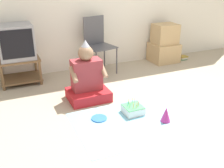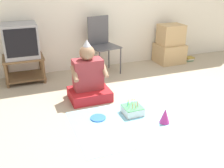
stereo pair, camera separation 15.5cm
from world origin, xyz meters
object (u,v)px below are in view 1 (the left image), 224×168
object	(u,v)px
book_pile	(183,58)
birthday_cake	(133,109)
cardboard_box_stack	(164,45)
person_seated	(87,80)
party_hat_blue	(166,114)
tv	(16,42)
paper_plate	(99,118)
folding_chair	(97,41)

from	to	relation	value
book_pile	birthday_cake	size ratio (longest dim) A/B	0.72
cardboard_box_stack	person_seated	world-z (taller)	person_seated
person_seated	party_hat_blue	size ratio (longest dim) A/B	4.57
tv	cardboard_box_stack	distance (m)	2.72
cardboard_box_stack	person_seated	bearing A→B (deg)	-152.98
tv	paper_plate	distance (m)	1.86
book_pile	birthday_cake	bearing A→B (deg)	-142.01
book_pile	birthday_cake	distance (m)	2.50
tv	party_hat_blue	bearing A→B (deg)	-53.75
birthday_cake	party_hat_blue	size ratio (longest dim) A/B	1.27
folding_chair	party_hat_blue	bearing A→B (deg)	-86.23
party_hat_blue	birthday_cake	bearing A→B (deg)	128.98
cardboard_box_stack	birthday_cake	world-z (taller)	cardboard_box_stack
party_hat_blue	paper_plate	xyz separation A→B (m)	(-0.70, 0.37, -0.09)
person_seated	paper_plate	world-z (taller)	person_seated
folding_chair	birthday_cake	world-z (taller)	folding_chair
birthday_cake	party_hat_blue	bearing A→B (deg)	-51.02
folding_chair	paper_plate	size ratio (longest dim) A/B	5.05
party_hat_blue	person_seated	bearing A→B (deg)	123.87
cardboard_box_stack	party_hat_blue	bearing A→B (deg)	-123.30
cardboard_box_stack	birthday_cake	bearing A→B (deg)	-133.69
folding_chair	birthday_cake	xyz separation A→B (m)	(-0.14, -1.58, -0.50)
folding_chair	birthday_cake	bearing A→B (deg)	-95.01
tv	book_pile	xyz separation A→B (m)	(3.13, -0.09, -0.63)
person_seated	paper_plate	distance (m)	0.65
folding_chair	cardboard_box_stack	world-z (taller)	folding_chair
cardboard_box_stack	party_hat_blue	xyz separation A→B (m)	(-1.27, -1.94, -0.24)
birthday_cake	paper_plate	bearing A→B (deg)	174.13
tv	person_seated	size ratio (longest dim) A/B	0.62
tv	paper_plate	bearing A→B (deg)	-65.26
folding_chair	party_hat_blue	distance (m)	1.97
folding_chair	book_pile	distance (m)	1.90
tv	cardboard_box_stack	xyz separation A→B (m)	(2.70, -0.02, -0.34)
birthday_cake	book_pile	bearing A→B (deg)	37.99
tv	person_seated	xyz separation A→B (m)	(0.79, -0.99, -0.39)
tv	party_hat_blue	distance (m)	2.49
party_hat_blue	paper_plate	world-z (taller)	party_hat_blue
cardboard_box_stack	birthday_cake	size ratio (longest dim) A/B	3.17
folding_chair	party_hat_blue	size ratio (longest dim) A/B	5.27
tv	person_seated	distance (m)	1.33
book_pile	person_seated	distance (m)	2.53
folding_chair	paper_plate	world-z (taller)	folding_chair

